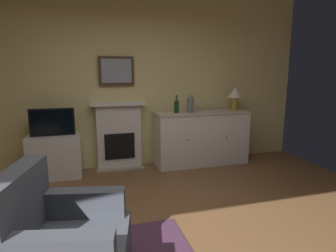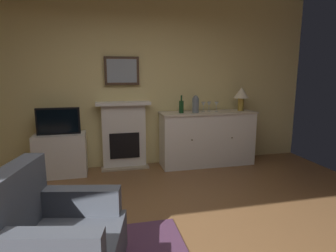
# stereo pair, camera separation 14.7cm
# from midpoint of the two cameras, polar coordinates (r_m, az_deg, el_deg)

# --- Properties ---
(wall_rear) EXTENTS (6.28, 0.06, 2.85)m
(wall_rear) POSITION_cam_midpoint_polar(r_m,az_deg,el_deg) (4.71, -6.89, 9.05)
(wall_rear) COLOR #EAD68C
(wall_rear) RESTS_ON ground_plane
(fireplace_unit) EXTENTS (0.87, 0.30, 1.10)m
(fireplace_unit) POSITION_cam_midpoint_polar(r_m,az_deg,el_deg) (4.68, -8.02, -1.83)
(fireplace_unit) COLOR white
(fireplace_unit) RESTS_ON ground_plane
(framed_picture) EXTENTS (0.55, 0.04, 0.45)m
(framed_picture) POSITION_cam_midpoint_polar(r_m,az_deg,el_deg) (4.61, -8.41, 10.98)
(framed_picture) COLOR #473323
(sideboard_cabinet) EXTENTS (1.61, 0.49, 0.91)m
(sideboard_cabinet) POSITION_cam_midpoint_polar(r_m,az_deg,el_deg) (4.86, 8.78, -2.48)
(sideboard_cabinet) COLOR white
(sideboard_cabinet) RESTS_ON ground_plane
(table_lamp) EXTENTS (0.26, 0.26, 0.40)m
(table_lamp) POSITION_cam_midpoint_polar(r_m,az_deg,el_deg) (5.00, 15.45, 6.18)
(table_lamp) COLOR #B79338
(table_lamp) RESTS_ON sideboard_cabinet
(wine_bottle) EXTENTS (0.08, 0.08, 0.29)m
(wine_bottle) POSITION_cam_midpoint_polar(r_m,az_deg,el_deg) (4.56, 3.65, 3.96)
(wine_bottle) COLOR #193F1E
(wine_bottle) RESTS_ON sideboard_cabinet
(wine_glass_left) EXTENTS (0.07, 0.07, 0.16)m
(wine_glass_left) POSITION_cam_midpoint_polar(r_m,az_deg,el_deg) (4.74, 8.06, 4.31)
(wine_glass_left) COLOR silver
(wine_glass_left) RESTS_ON sideboard_cabinet
(wine_glass_center) EXTENTS (0.07, 0.07, 0.16)m
(wine_glass_center) POSITION_cam_midpoint_polar(r_m,az_deg,el_deg) (4.80, 9.18, 4.36)
(wine_glass_center) COLOR silver
(wine_glass_center) RESTS_ON sideboard_cabinet
(wine_glass_right) EXTENTS (0.07, 0.07, 0.16)m
(wine_glass_right) POSITION_cam_midpoint_polar(r_m,az_deg,el_deg) (4.79, 10.64, 4.30)
(wine_glass_right) COLOR silver
(wine_glass_right) RESTS_ON sideboard_cabinet
(vase_decorative) EXTENTS (0.11, 0.11, 0.28)m
(vase_decorative) POSITION_cam_midpoint_polar(r_m,az_deg,el_deg) (4.63, 6.50, 4.41)
(vase_decorative) COLOR slate
(vase_decorative) RESTS_ON sideboard_cabinet
(tv_cabinet) EXTENTS (0.75, 0.42, 0.65)m
(tv_cabinet) POSITION_cam_midpoint_polar(r_m,az_deg,el_deg) (4.59, -20.00, -5.50)
(tv_cabinet) COLOR white
(tv_cabinet) RESTS_ON ground_plane
(tv_set) EXTENTS (0.62, 0.07, 0.40)m
(tv_set) POSITION_cam_midpoint_polar(r_m,az_deg,el_deg) (4.46, -20.46, 0.92)
(tv_set) COLOR black
(tv_set) RESTS_ON tv_cabinet
(armchair) EXTENTS (0.95, 0.92, 0.92)m
(armchair) POSITION_cam_midpoint_polar(r_m,az_deg,el_deg) (2.29, -20.23, -20.93)
(armchair) COLOR #474C56
(armchair) RESTS_ON ground_plane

